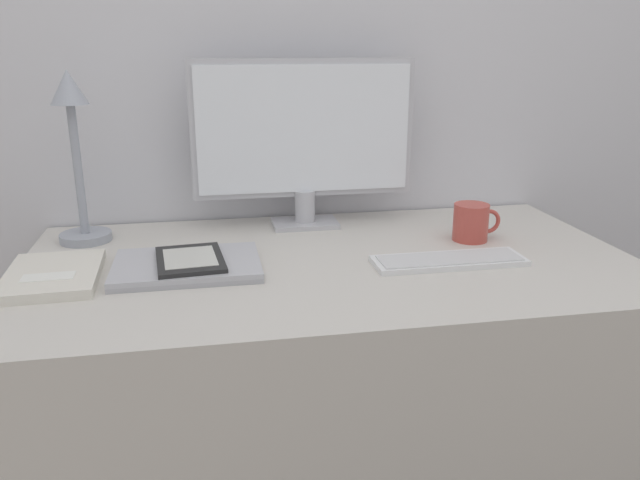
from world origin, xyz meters
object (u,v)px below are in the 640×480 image
monitor (304,137)px  notebook (53,275)px  desk_lamp (75,145)px  laptop (187,266)px  coffee_mug (472,222)px  ereader (190,259)px  keyboard (449,260)px

monitor → notebook: size_ratio=2.20×
monitor → notebook: monitor is taller
desk_lamp → notebook: 0.34m
laptop → coffee_mug: coffee_mug is taller
desk_lamp → notebook: bearing=-94.6°
monitor → coffee_mug: 0.46m
desk_lamp → laptop: bearing=-46.2°
monitor → laptop: size_ratio=1.86×
laptop → ereader: bearing=-34.6°
laptop → coffee_mug: (0.67, 0.09, 0.03)m
laptop → ereader: 0.02m
ereader → desk_lamp: bearing=134.1°
keyboard → coffee_mug: bearing=52.5°
ereader → notebook: (-0.27, -0.00, -0.02)m
monitor → ereader: (-0.29, -0.30, -0.20)m
keyboard → notebook: notebook is taller
ereader → notebook: ereader is taller
desk_lamp → notebook: size_ratio=1.57×
monitor → desk_lamp: (-0.54, -0.04, 0.00)m
keyboard → desk_lamp: 0.89m
ereader → monitor: bearing=45.4°
keyboard → notebook: (-0.82, 0.05, 0.00)m
monitor → coffee_mug: (0.37, -0.20, -0.19)m
laptop → notebook: (-0.26, -0.01, 0.00)m
notebook → coffee_mug: bearing=5.9°
keyboard → desk_lamp: desk_lamp is taller
keyboard → laptop: bearing=173.7°
keyboard → laptop: (-0.56, 0.06, 0.00)m
keyboard → coffee_mug: size_ratio=2.81×
laptop → notebook: bearing=-178.2°
desk_lamp → monitor: bearing=3.9°
monitor → keyboard: bearing=-53.7°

